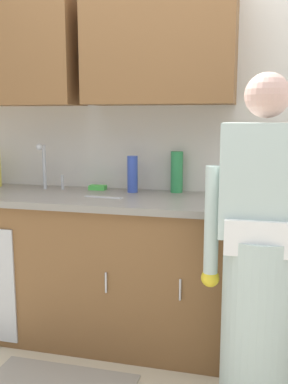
{
  "coord_description": "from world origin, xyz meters",
  "views": [
    {
      "loc": [
        0.54,
        -1.88,
        1.43
      ],
      "look_at": [
        -0.08,
        0.55,
        1.0
      ],
      "focal_mm": 41.44,
      "sensor_mm": 36.0,
      "label": 1
    }
  ],
  "objects_px": {
    "bottle_dish_liquid": "(177,172)",
    "cup_by_sink": "(223,198)",
    "bottle_water_short": "(132,174)",
    "sponge": "(98,188)",
    "sink": "(41,195)",
    "knife_on_counter": "(103,197)",
    "person_at_sink": "(259,275)"
  },
  "relations": [
    {
      "from": "sink",
      "to": "bottle_dish_liquid",
      "type": "height_order",
      "value": "sink"
    },
    {
      "from": "bottle_dish_liquid",
      "to": "sponge",
      "type": "height_order",
      "value": "bottle_dish_liquid"
    },
    {
      "from": "knife_on_counter",
      "to": "sponge",
      "type": "distance_m",
      "value": 0.3
    },
    {
      "from": "cup_by_sink",
      "to": "sink",
      "type": "bearing_deg",
      "value": 172.32
    },
    {
      "from": "cup_by_sink",
      "to": "sponge",
      "type": "bearing_deg",
      "value": 157.58
    },
    {
      "from": "person_at_sink",
      "to": "knife_on_counter",
      "type": "relative_size",
      "value": 6.75
    },
    {
      "from": "bottle_dish_liquid",
      "to": "cup_by_sink",
      "type": "distance_m",
      "value": 0.52
    },
    {
      "from": "knife_on_counter",
      "to": "bottle_water_short",
      "type": "bearing_deg",
      "value": 68.16
    },
    {
      "from": "sink",
      "to": "bottle_water_short",
      "type": "distance_m",
      "value": 0.61
    },
    {
      "from": "person_at_sink",
      "to": "sponge",
      "type": "xyz_separation_m",
      "value": [
        -1.07,
        0.73,
        0.26
      ]
    },
    {
      "from": "sink",
      "to": "bottle_dish_liquid",
      "type": "bearing_deg",
      "value": 14.96
    },
    {
      "from": "bottle_dish_liquid",
      "to": "person_at_sink",
      "type": "bearing_deg",
      "value": -54.97
    },
    {
      "from": "cup_by_sink",
      "to": "knife_on_counter",
      "type": "xyz_separation_m",
      "value": [
        -0.73,
        0.08,
        -0.04
      ]
    },
    {
      "from": "bottle_dish_liquid",
      "to": "cup_by_sink",
      "type": "xyz_separation_m",
      "value": [
        0.33,
        -0.39,
        -0.09
      ]
    },
    {
      "from": "cup_by_sink",
      "to": "person_at_sink",
      "type": "bearing_deg",
      "value": -61.34
    },
    {
      "from": "person_at_sink",
      "to": "knife_on_counter",
      "type": "bearing_deg",
      "value": 153.92
    },
    {
      "from": "sink",
      "to": "bottle_dish_liquid",
      "type": "xyz_separation_m",
      "value": [
        0.86,
        0.23,
        0.15
      ]
    },
    {
      "from": "bottle_water_short",
      "to": "bottle_dish_liquid",
      "type": "bearing_deg",
      "value": 13.89
    },
    {
      "from": "sponge",
      "to": "person_at_sink",
      "type": "bearing_deg",
      "value": -34.27
    },
    {
      "from": "sink",
      "to": "person_at_sink",
      "type": "height_order",
      "value": "person_at_sink"
    },
    {
      "from": "bottle_dish_liquid",
      "to": "bottle_water_short",
      "type": "distance_m",
      "value": 0.29
    },
    {
      "from": "bottle_water_short",
      "to": "sink",
      "type": "bearing_deg",
      "value": -164.53
    },
    {
      "from": "bottle_dish_liquid",
      "to": "knife_on_counter",
      "type": "relative_size",
      "value": 1.11
    },
    {
      "from": "sponge",
      "to": "cup_by_sink",
      "type": "bearing_deg",
      "value": -22.42
    },
    {
      "from": "knife_on_counter",
      "to": "cup_by_sink",
      "type": "bearing_deg",
      "value": -1.85
    },
    {
      "from": "person_at_sink",
      "to": "bottle_water_short",
      "type": "relative_size",
      "value": 6.83
    },
    {
      "from": "bottle_dish_liquid",
      "to": "knife_on_counter",
      "type": "height_order",
      "value": "bottle_dish_liquid"
    },
    {
      "from": "bottle_dish_liquid",
      "to": "sponge",
      "type": "relative_size",
      "value": 2.42
    },
    {
      "from": "knife_on_counter",
      "to": "bottle_dish_liquid",
      "type": "bearing_deg",
      "value": 42.25
    },
    {
      "from": "sink",
      "to": "bottle_water_short",
      "type": "bearing_deg",
      "value": 15.47
    },
    {
      "from": "bottle_water_short",
      "to": "cup_by_sink",
      "type": "relative_size",
      "value": 2.72
    },
    {
      "from": "bottle_water_short",
      "to": "sponge",
      "type": "xyz_separation_m",
      "value": [
        -0.26,
        0.04,
        -0.1
      ]
    }
  ]
}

